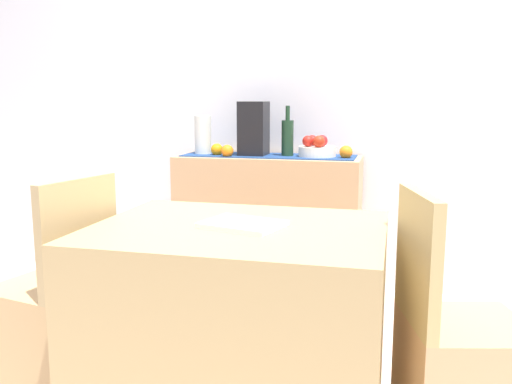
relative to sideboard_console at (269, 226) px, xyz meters
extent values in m
cube|color=beige|center=(0.05, -0.92, -0.44)|extent=(6.40, 6.40, 0.02)
cube|color=silver|center=(0.05, 0.26, 0.92)|extent=(6.40, 0.06, 2.70)
cube|color=tan|center=(0.00, 0.00, 0.00)|extent=(1.11, 0.42, 0.86)
cube|color=navy|center=(0.00, 0.00, 0.43)|extent=(1.04, 0.32, 0.01)
cylinder|color=silver|center=(0.29, 0.00, 0.47)|extent=(0.22, 0.22, 0.06)
sphere|color=red|center=(0.24, -0.04, 0.53)|extent=(0.07, 0.07, 0.07)
sphere|color=red|center=(0.26, 0.04, 0.53)|extent=(0.06, 0.06, 0.06)
sphere|color=red|center=(0.32, 0.00, 0.53)|extent=(0.07, 0.07, 0.07)
sphere|color=red|center=(0.31, -0.07, 0.53)|extent=(0.07, 0.07, 0.07)
cylinder|color=#1C3923|center=(0.11, 0.00, 0.54)|extent=(0.07, 0.07, 0.22)
cylinder|color=#1C3923|center=(0.11, 0.00, 0.69)|extent=(0.03, 0.03, 0.09)
cube|color=black|center=(-0.09, 0.00, 0.59)|extent=(0.16, 0.18, 0.33)
cylinder|color=silver|center=(-0.42, 0.00, 0.55)|extent=(0.10, 0.10, 0.24)
sphere|color=orange|center=(-0.31, -0.05, 0.47)|extent=(0.07, 0.07, 0.07)
sphere|color=orange|center=(0.46, -0.03, 0.47)|extent=(0.08, 0.08, 0.08)
sphere|color=orange|center=(-0.23, -0.12, 0.47)|extent=(0.07, 0.07, 0.07)
cube|color=tan|center=(0.19, -1.33, -0.06)|extent=(1.07, 0.83, 0.74)
cube|color=white|center=(0.21, -1.34, 0.32)|extent=(0.33, 0.28, 0.02)
cube|color=tan|center=(-0.62, -1.33, -0.21)|extent=(0.48, 0.48, 0.45)
cube|color=tan|center=(-0.45, -1.37, 0.24)|extent=(0.12, 0.40, 0.45)
cube|color=tan|center=(1.00, -1.33, -0.21)|extent=(0.48, 0.48, 0.45)
cube|color=tan|center=(0.83, -1.38, 0.24)|extent=(0.14, 0.40, 0.45)
camera|label=1|loc=(0.74, -3.24, 0.77)|focal=38.66mm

